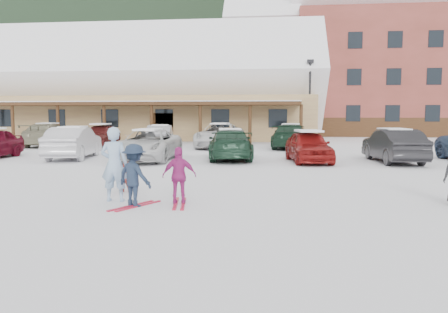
# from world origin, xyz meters

# --- Properties ---
(ground) EXTENTS (160.00, 160.00, 0.00)m
(ground) POSITION_xyz_m (0.00, 0.00, 0.00)
(ground) COLOR white
(ground) RESTS_ON ground
(forested_hillside) EXTENTS (300.00, 70.00, 38.00)m
(forested_hillside) POSITION_xyz_m (0.00, 85.00, 19.00)
(forested_hillside) COLOR black
(forested_hillside) RESTS_ON ground
(day_lodge) EXTENTS (29.12, 12.50, 10.38)m
(day_lodge) POSITION_xyz_m (-9.00, 27.96, 3.94)
(day_lodge) COLOR tan
(day_lodge) RESTS_ON ground
(alpine_hotel) EXTENTS (31.48, 14.01, 21.48)m
(alpine_hotel) POSITION_xyz_m (14.27, 38.00, 8.63)
(alpine_hotel) COLOR brown
(alpine_hotel) RESTS_ON ground
(lamp_post) EXTENTS (0.50, 0.25, 6.22)m
(lamp_post) POSITION_xyz_m (4.39, 23.43, 3.51)
(lamp_post) COLOR black
(lamp_post) RESTS_ON ground
(conifer_2) EXTENTS (5.28, 5.28, 12.24)m
(conifer_2) POSITION_xyz_m (-30.00, 42.00, 6.83)
(conifer_2) COLOR black
(conifer_2) RESTS_ON ground
(conifer_3) EXTENTS (3.96, 3.96, 9.18)m
(conifer_3) POSITION_xyz_m (6.00, 44.00, 5.12)
(conifer_3) COLOR black
(conifer_3) RESTS_ON ground
(adult_skier) EXTENTS (0.68, 0.46, 1.82)m
(adult_skier) POSITION_xyz_m (-2.24, -0.28, 0.91)
(adult_skier) COLOR #92B2D3
(adult_skier) RESTS_ON ground
(toddler_red) EXTENTS (0.46, 0.39, 0.83)m
(toddler_red) POSITION_xyz_m (-2.41, 1.03, 0.42)
(toddler_red) COLOR #B93E34
(toddler_red) RESTS_ON ground
(child_navy) EXTENTS (1.08, 0.91, 1.45)m
(child_navy) POSITION_xyz_m (-1.57, -0.83, 0.72)
(child_navy) COLOR #1A263B
(child_navy) RESTS_ON ground
(skis_child_navy) EXTENTS (0.84, 1.33, 0.03)m
(skis_child_navy) POSITION_xyz_m (-1.57, -0.83, 0.01)
(skis_child_navy) COLOR #B31934
(skis_child_navy) RESTS_ON ground
(child_magenta) EXTENTS (0.84, 0.45, 1.36)m
(child_magenta) POSITION_xyz_m (-0.60, -0.46, 0.68)
(child_magenta) COLOR #AC287B
(child_magenta) RESTS_ON ground
(skis_child_magenta) EXTENTS (0.42, 1.41, 0.03)m
(skis_child_magenta) POSITION_xyz_m (-0.60, -0.46, 0.01)
(skis_child_magenta) COLOR #B31934
(skis_child_magenta) RESTS_ON ground
(parked_car_1) EXTENTS (2.28, 4.79, 1.52)m
(parked_car_1) POSITION_xyz_m (-7.88, 9.50, 0.76)
(parked_car_1) COLOR silver
(parked_car_1) RESTS_ON ground
(parked_car_2) EXTENTS (2.44, 5.16, 1.43)m
(parked_car_2) POSITION_xyz_m (-4.09, 9.04, 0.71)
(parked_car_2) COLOR silver
(parked_car_2) RESTS_ON ground
(parked_car_3) EXTENTS (2.60, 5.12, 1.42)m
(parked_car_3) POSITION_xyz_m (-0.39, 9.86, 0.71)
(parked_car_3) COLOR #1B3928
(parked_car_3) RESTS_ON ground
(parked_car_4) EXTENTS (2.14, 4.27, 1.39)m
(parked_car_4) POSITION_xyz_m (3.17, 9.12, 0.70)
(parked_car_4) COLOR maroon
(parked_car_4) RESTS_ON ground
(parked_car_5) EXTENTS (1.90, 4.58, 1.47)m
(parked_car_5) POSITION_xyz_m (6.89, 9.41, 0.74)
(parked_car_5) COLOR black
(parked_car_5) RESTS_ON ground
(parked_car_7) EXTENTS (2.96, 5.52, 1.52)m
(parked_car_7) POSITION_xyz_m (-13.20, 17.04, 0.76)
(parked_car_7) COLOR gray
(parked_car_7) RESTS_ON ground
(parked_car_8) EXTENTS (2.10, 4.48, 1.48)m
(parked_car_8) POSITION_xyz_m (-9.66, 17.30, 0.74)
(parked_car_8) COLOR #5B1C1B
(parked_car_8) RESTS_ON ground
(parked_car_9) EXTENTS (2.21, 4.48, 1.41)m
(parked_car_9) POSITION_xyz_m (-5.70, 17.49, 0.71)
(parked_car_9) COLOR #9E9DA2
(parked_car_9) RESTS_ON ground
(parked_car_10) EXTENTS (2.89, 5.70, 1.54)m
(parked_car_10) POSITION_xyz_m (-1.68, 16.84, 0.77)
(parked_car_10) COLOR silver
(parked_car_10) RESTS_ON ground
(parked_car_11) EXTENTS (2.67, 5.41, 1.51)m
(parked_car_11) POSITION_xyz_m (2.73, 16.89, 0.76)
(parked_car_11) COLOR #183323
(parked_car_11) RESTS_ON ground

